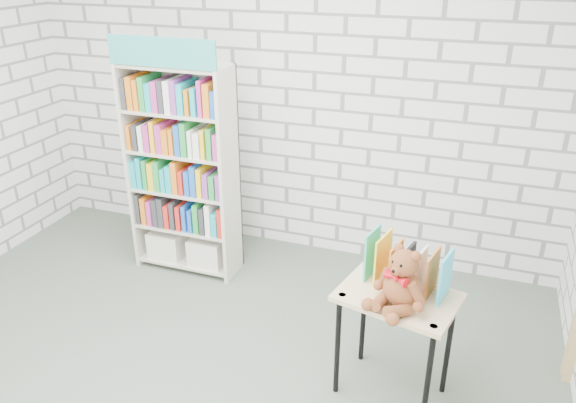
% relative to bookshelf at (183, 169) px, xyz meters
% --- Properties ---
extents(ground, '(4.50, 4.50, 0.00)m').
position_rel_bookshelf_xyz_m(ground, '(0.63, -1.36, -0.86)').
color(ground, '#4C594B').
rests_on(ground, ground).
extents(room_shell, '(4.52, 4.02, 2.81)m').
position_rel_bookshelf_xyz_m(room_shell, '(0.63, -1.36, 0.93)').
color(room_shell, silver).
rests_on(room_shell, ground).
extents(bookshelf, '(0.84, 0.33, 1.88)m').
position_rel_bookshelf_xyz_m(bookshelf, '(0.00, 0.00, 0.00)').
color(bookshelf, beige).
rests_on(bookshelf, ground).
extents(display_table, '(0.72, 0.58, 0.69)m').
position_rel_bookshelf_xyz_m(display_table, '(1.84, -0.90, -0.27)').
color(display_table, tan).
rests_on(display_table, ground).
extents(table_books, '(0.48, 0.29, 0.27)m').
position_rel_bookshelf_xyz_m(table_books, '(1.86, -0.80, -0.04)').
color(table_books, '#28AF9C').
rests_on(table_books, display_table).
extents(teddy_bear, '(0.33, 0.32, 0.35)m').
position_rel_bookshelf_xyz_m(teddy_bear, '(1.85, -1.01, -0.03)').
color(teddy_bear, brown).
rests_on(teddy_bear, display_table).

